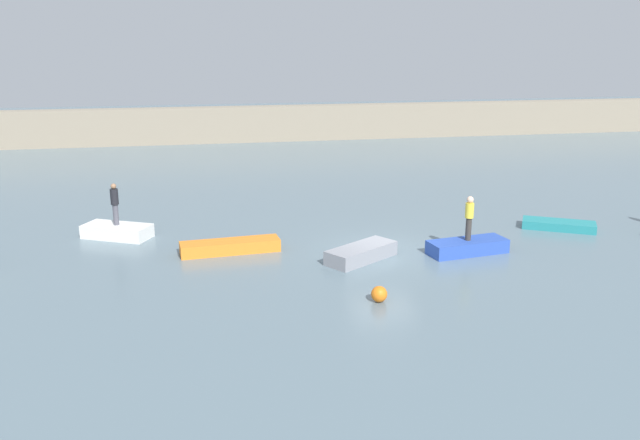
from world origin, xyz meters
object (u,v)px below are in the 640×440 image
(person_dark_shirt, at_px, (115,202))
(rowboat_white, at_px, (117,231))
(rowboat_blue, at_px, (467,247))
(person_yellow_shirt, at_px, (469,216))
(rowboat_grey, at_px, (361,253))
(mooring_buoy, at_px, (379,294))
(rowboat_teal, at_px, (559,225))
(rowboat_orange, at_px, (230,246))

(person_dark_shirt, bearing_deg, rowboat_white, -90.00)
(rowboat_blue, xyz_separation_m, person_yellow_shirt, (-0.00, 0.00, 1.23))
(rowboat_blue, relative_size, person_yellow_shirt, 1.79)
(rowboat_blue, bearing_deg, person_dark_shirt, 151.88)
(rowboat_white, relative_size, person_dark_shirt, 1.58)
(rowboat_grey, bearing_deg, mooring_buoy, -130.47)
(rowboat_white, distance_m, rowboat_grey, 10.26)
(rowboat_white, xyz_separation_m, rowboat_grey, (9.13, -4.68, -0.01))
(rowboat_grey, xyz_separation_m, mooring_buoy, (-0.46, -4.02, -0.01))
(rowboat_white, relative_size, rowboat_blue, 0.90)
(rowboat_white, bearing_deg, rowboat_blue, 7.75)
(rowboat_grey, bearing_deg, person_dark_shirt, 118.89)
(person_yellow_shirt, relative_size, mooring_buoy, 3.35)
(rowboat_blue, distance_m, person_yellow_shirt, 1.23)
(rowboat_teal, xyz_separation_m, mooring_buoy, (-9.82, -6.39, 0.08))
(rowboat_blue, xyz_separation_m, mooring_buoy, (-4.63, -4.02, -0.01))
(rowboat_blue, xyz_separation_m, rowboat_teal, (5.19, 2.37, -0.08))
(rowboat_white, xyz_separation_m, rowboat_teal, (18.48, -2.31, -0.10))
(rowboat_grey, distance_m, person_yellow_shirt, 4.35)
(rowboat_grey, distance_m, mooring_buoy, 4.05)
(mooring_buoy, bearing_deg, rowboat_orange, 125.88)
(person_dark_shirt, bearing_deg, rowboat_blue, -19.39)
(person_yellow_shirt, distance_m, mooring_buoy, 6.26)
(rowboat_orange, xyz_separation_m, person_yellow_shirt, (8.87, -1.83, 1.25))
(rowboat_blue, height_order, person_dark_shirt, person_dark_shirt)
(rowboat_orange, bearing_deg, rowboat_grey, -26.24)
(rowboat_blue, height_order, person_yellow_shirt, person_yellow_shirt)
(rowboat_teal, bearing_deg, rowboat_orange, -148.40)
(rowboat_orange, bearing_deg, person_yellow_shirt, -16.57)
(rowboat_grey, height_order, rowboat_teal, rowboat_grey)
(rowboat_white, xyz_separation_m, rowboat_blue, (13.30, -4.68, -0.01))
(rowboat_teal, bearing_deg, rowboat_blue, -126.05)
(person_dark_shirt, bearing_deg, mooring_buoy, -45.13)
(rowboat_white, distance_m, rowboat_teal, 18.63)
(person_dark_shirt, relative_size, mooring_buoy, 3.38)
(rowboat_white, distance_m, rowboat_orange, 5.27)
(rowboat_orange, distance_m, rowboat_blue, 9.05)
(mooring_buoy, bearing_deg, rowboat_white, 134.87)
(person_dark_shirt, distance_m, mooring_buoy, 12.35)
(rowboat_white, bearing_deg, rowboat_orange, -5.61)
(rowboat_grey, bearing_deg, rowboat_teal, -19.73)
(mooring_buoy, bearing_deg, person_dark_shirt, 134.87)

